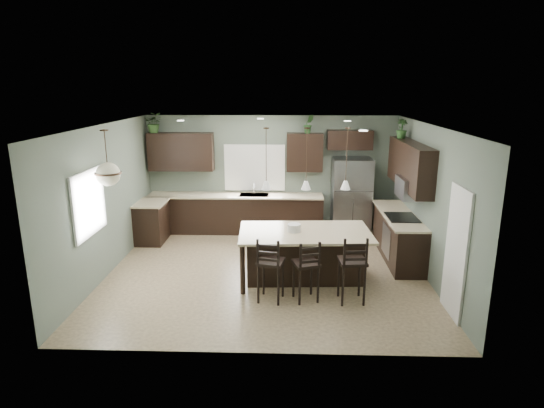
% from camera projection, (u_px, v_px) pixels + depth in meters
% --- Properties ---
extents(ground, '(6.00, 6.00, 0.00)m').
position_uv_depth(ground, '(266.00, 272.00, 8.77)').
color(ground, '#9E8466').
rests_on(ground, ground).
extents(pantry_door, '(0.04, 0.82, 2.04)m').
position_uv_depth(pantry_door, '(456.00, 253.00, 6.91)').
color(pantry_door, white).
rests_on(pantry_door, ground).
extents(window_back, '(1.35, 0.02, 1.00)m').
position_uv_depth(window_back, '(255.00, 168.00, 11.03)').
color(window_back, white).
rests_on(window_back, room_shell).
extents(window_left, '(0.02, 1.10, 1.00)m').
position_uv_depth(window_left, '(88.00, 203.00, 7.70)').
color(window_left, white).
rests_on(window_left, room_shell).
extents(left_return_cabs, '(0.60, 0.90, 0.90)m').
position_uv_depth(left_return_cabs, '(152.00, 222.00, 10.39)').
color(left_return_cabs, black).
rests_on(left_return_cabs, ground).
extents(left_return_countertop, '(0.66, 0.96, 0.04)m').
position_uv_depth(left_return_countertop, '(151.00, 202.00, 10.27)').
color(left_return_countertop, beige).
rests_on(left_return_countertop, left_return_cabs).
extents(back_lower_cabs, '(4.20, 0.60, 0.90)m').
position_uv_depth(back_lower_cabs, '(236.00, 214.00, 11.05)').
color(back_lower_cabs, black).
rests_on(back_lower_cabs, ground).
extents(back_countertop, '(4.20, 0.66, 0.04)m').
position_uv_depth(back_countertop, '(235.00, 196.00, 10.91)').
color(back_countertop, beige).
rests_on(back_countertop, back_lower_cabs).
extents(sink_inset, '(0.70, 0.45, 0.01)m').
position_uv_depth(sink_inset, '(254.00, 195.00, 10.89)').
color(sink_inset, gray).
rests_on(sink_inset, back_countertop).
extents(faucet, '(0.02, 0.02, 0.28)m').
position_uv_depth(faucet, '(254.00, 189.00, 10.83)').
color(faucet, silver).
rests_on(faucet, back_countertop).
extents(back_upper_left, '(1.55, 0.34, 0.90)m').
position_uv_depth(back_upper_left, '(181.00, 152.00, 10.84)').
color(back_upper_left, black).
rests_on(back_upper_left, room_shell).
extents(back_upper_right, '(0.85, 0.34, 0.90)m').
position_uv_depth(back_upper_right, '(305.00, 152.00, 10.74)').
color(back_upper_right, black).
rests_on(back_upper_right, room_shell).
extents(fridge_header, '(1.05, 0.34, 0.45)m').
position_uv_depth(fridge_header, '(350.00, 140.00, 10.63)').
color(fridge_header, black).
rests_on(fridge_header, room_shell).
extents(right_lower_cabs, '(0.60, 2.35, 0.90)m').
position_uv_depth(right_lower_cabs, '(398.00, 237.00, 9.41)').
color(right_lower_cabs, black).
rests_on(right_lower_cabs, ground).
extents(right_countertop, '(0.66, 2.35, 0.04)m').
position_uv_depth(right_countertop, '(399.00, 215.00, 9.29)').
color(right_countertop, beige).
rests_on(right_countertop, right_lower_cabs).
extents(cooktop, '(0.58, 0.75, 0.02)m').
position_uv_depth(cooktop, '(402.00, 217.00, 9.02)').
color(cooktop, black).
rests_on(cooktop, right_countertop).
extents(wall_oven_front, '(0.01, 0.72, 0.60)m').
position_uv_depth(wall_oven_front, '(386.00, 241.00, 9.16)').
color(wall_oven_front, gray).
rests_on(wall_oven_front, right_lower_cabs).
extents(right_upper_cabs, '(0.34, 2.35, 0.90)m').
position_uv_depth(right_upper_cabs, '(410.00, 165.00, 9.03)').
color(right_upper_cabs, black).
rests_on(right_upper_cabs, room_shell).
extents(microwave, '(0.40, 0.75, 0.40)m').
position_uv_depth(microwave, '(409.00, 188.00, 8.86)').
color(microwave, gray).
rests_on(microwave, right_upper_cabs).
extents(refrigerator, '(0.90, 0.74, 1.85)m').
position_uv_depth(refrigerator, '(351.00, 197.00, 10.74)').
color(refrigerator, gray).
rests_on(refrigerator, ground).
extents(kitchen_island, '(2.43, 1.47, 0.92)m').
position_uv_depth(kitchen_island, '(305.00, 255.00, 8.34)').
color(kitchen_island, black).
rests_on(kitchen_island, ground).
extents(serving_dish, '(0.24, 0.24, 0.14)m').
position_uv_depth(serving_dish, '(294.00, 228.00, 8.20)').
color(serving_dish, silver).
rests_on(serving_dish, kitchen_island).
extents(bar_stool_left, '(0.49, 0.49, 1.13)m').
position_uv_depth(bar_stool_left, '(271.00, 269.00, 7.48)').
color(bar_stool_left, black).
rests_on(bar_stool_left, ground).
extents(bar_stool_center, '(0.50, 0.50, 1.07)m').
position_uv_depth(bar_stool_center, '(306.00, 270.00, 7.49)').
color(bar_stool_center, black).
rests_on(bar_stool_center, ground).
extents(bar_stool_right, '(0.46, 0.46, 1.17)m').
position_uv_depth(bar_stool_right, '(352.00, 268.00, 7.43)').
color(bar_stool_right, black).
rests_on(bar_stool_right, ground).
extents(pendant_left, '(0.17, 0.17, 1.10)m').
position_uv_depth(pendant_left, '(266.00, 159.00, 7.87)').
color(pendant_left, white).
rests_on(pendant_left, room_shell).
extents(pendant_center, '(0.17, 0.17, 1.10)m').
position_uv_depth(pendant_center, '(306.00, 159.00, 7.89)').
color(pendant_center, white).
rests_on(pendant_center, room_shell).
extents(pendant_right, '(0.17, 0.17, 1.10)m').
position_uv_depth(pendant_right, '(347.00, 159.00, 7.90)').
color(pendant_right, white).
rests_on(pendant_right, room_shell).
extents(chandelier, '(0.44, 0.44, 0.95)m').
position_uv_depth(chandelier, '(107.00, 158.00, 7.51)').
color(chandelier, beige).
rests_on(chandelier, room_shell).
extents(plant_back_left, '(0.47, 0.42, 0.47)m').
position_uv_depth(plant_back_left, '(154.00, 123.00, 10.65)').
color(plant_back_left, '#2B4C21').
rests_on(plant_back_left, back_upper_left).
extents(plant_back_right, '(0.28, 0.25, 0.43)m').
position_uv_depth(plant_back_right, '(309.00, 124.00, 10.54)').
color(plant_back_right, '#265223').
rests_on(plant_back_right, back_upper_right).
extents(plant_right_wall, '(0.26, 0.26, 0.40)m').
position_uv_depth(plant_right_wall, '(402.00, 129.00, 9.58)').
color(plant_right_wall, '#2B5324').
rests_on(plant_right_wall, right_upper_cabs).
extents(room_shell, '(6.00, 6.00, 6.00)m').
position_uv_depth(room_shell, '(266.00, 186.00, 8.34)').
color(room_shell, '#5D6B5D').
rests_on(room_shell, ground).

